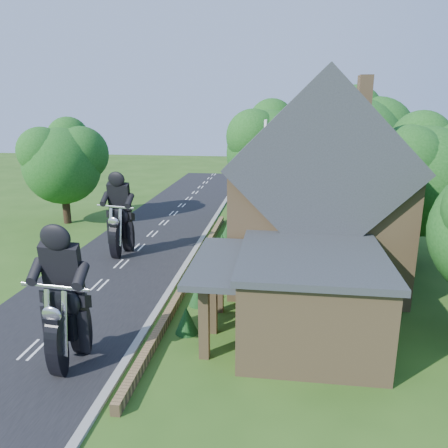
# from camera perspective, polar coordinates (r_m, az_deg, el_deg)

# --- Properties ---
(ground) EXTENTS (120.00, 120.00, 0.00)m
(ground) POSITION_cam_1_polar(r_m,az_deg,el_deg) (20.29, -19.30, -10.88)
(ground) COLOR #284C15
(ground) RESTS_ON ground
(road) EXTENTS (7.00, 80.00, 0.02)m
(road) POSITION_cam_1_polar(r_m,az_deg,el_deg) (20.28, -19.30, -10.85)
(road) COLOR black
(road) RESTS_ON ground
(kerb) EXTENTS (0.30, 80.00, 0.12)m
(kerb) POSITION_cam_1_polar(r_m,az_deg,el_deg) (18.96, -9.20, -11.87)
(kerb) COLOR gray
(kerb) RESTS_ON ground
(garden_wall) EXTENTS (0.30, 22.00, 0.40)m
(garden_wall) POSITION_cam_1_polar(r_m,az_deg,el_deg) (23.16, -4.11, -6.15)
(garden_wall) COLOR olive
(garden_wall) RESTS_ON ground
(house) EXTENTS (9.54, 8.64, 10.24)m
(house) POSITION_cam_1_polar(r_m,az_deg,el_deg) (22.56, 11.84, 3.95)
(house) COLOR olive
(house) RESTS_ON ground
(annex) EXTENTS (7.05, 5.94, 3.44)m
(annex) POSITION_cam_1_polar(r_m,az_deg,el_deg) (16.80, 10.73, -9.19)
(annex) COLOR olive
(annex) RESTS_ON ground
(tree_house_right) EXTENTS (6.51, 6.00, 8.40)m
(tree_house_right) POSITION_cam_1_polar(r_m,az_deg,el_deg) (26.14, 25.22, 6.23)
(tree_house_right) COLOR black
(tree_house_right) RESTS_ON ground
(tree_behind_house) EXTENTS (7.81, 7.20, 10.08)m
(tree_behind_house) POSITION_cam_1_polar(r_m,az_deg,el_deg) (32.76, 17.40, 10.36)
(tree_behind_house) COLOR black
(tree_behind_house) RESTS_ON ground
(tree_behind_left) EXTENTS (6.94, 6.40, 9.16)m
(tree_behind_left) POSITION_cam_1_polar(r_m,az_deg,el_deg) (33.35, 6.66, 10.16)
(tree_behind_left) COLOR black
(tree_behind_left) RESTS_ON ground
(tree_far_road) EXTENTS (6.08, 5.60, 7.84)m
(tree_far_road) POSITION_cam_1_polar(r_m,az_deg,el_deg) (34.24, -19.79, 8.00)
(tree_far_road) COLOR black
(tree_far_road) RESTS_ON ground
(shrub_a) EXTENTS (0.90, 0.90, 1.10)m
(shrub_a) POSITION_cam_1_polar(r_m,az_deg,el_deg) (17.48, -4.93, -12.37)
(shrub_a) COLOR #103413
(shrub_a) RESTS_ON ground
(shrub_b) EXTENTS (0.90, 0.90, 1.10)m
(shrub_b) POSITION_cam_1_polar(r_m,az_deg,el_deg) (19.68, -3.33, -9.04)
(shrub_b) COLOR #103413
(shrub_b) RESTS_ON ground
(shrub_c) EXTENTS (0.90, 0.90, 1.10)m
(shrub_c) POSITION_cam_1_polar(r_m,az_deg,el_deg) (21.94, -2.09, -6.39)
(shrub_c) COLOR #103413
(shrub_c) RESTS_ON ground
(shrub_d) EXTENTS (0.90, 0.90, 1.10)m
(shrub_d) POSITION_cam_1_polar(r_m,az_deg,el_deg) (26.60, -0.26, -2.45)
(shrub_d) COLOR #103413
(shrub_d) RESTS_ON ground
(shrub_e) EXTENTS (0.90, 0.90, 1.10)m
(shrub_e) POSITION_cam_1_polar(r_m,az_deg,el_deg) (28.97, 0.42, -0.96)
(shrub_e) COLOR #103413
(shrub_e) RESTS_ON ground
(shrub_f) EXTENTS (0.90, 0.90, 1.10)m
(shrub_f) POSITION_cam_1_polar(r_m,az_deg,el_deg) (31.36, 1.01, 0.31)
(shrub_f) COLOR #103413
(shrub_f) RESTS_ON ground
(motorcycle_lead) EXTENTS (0.58, 1.66, 1.52)m
(motorcycle_lead) POSITION_cam_1_polar(r_m,az_deg,el_deg) (16.28, -19.48, -14.66)
(motorcycle_lead) COLOR black
(motorcycle_lead) RESTS_ON ground
(motorcycle_follow) EXTENTS (0.72, 1.66, 1.50)m
(motorcycle_follow) POSITION_cam_1_polar(r_m,az_deg,el_deg) (26.55, -13.16, -2.44)
(motorcycle_follow) COLOR black
(motorcycle_follow) RESTS_ON ground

